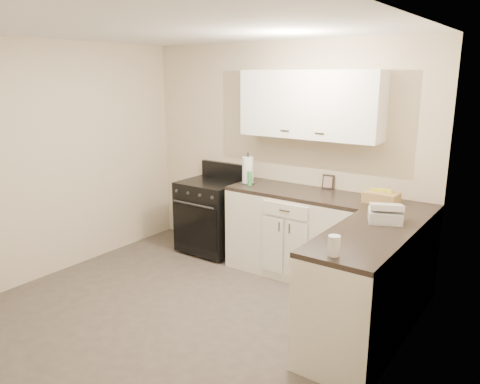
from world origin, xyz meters
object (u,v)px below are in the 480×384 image
Objects in this scene: stove at (211,216)px; wicker_basket at (381,198)px; paper_towel at (248,170)px; countertop_grill at (385,216)px; knife_block at (248,173)px.

stove is 2.71× the size of wicker_basket.
stove is 2.83× the size of paper_towel.
stove is at bearing -180.00° from paper_towel.
wicker_basket is at bearing 2.37° from paper_towel.
stove is 0.83m from paper_towel.
wicker_basket reaches higher than countertop_grill.
knife_block is 0.71× the size of paper_towel.
paper_towel reaches higher than knife_block.
countertop_grill reaches higher than stove.
stove is at bearing 161.84° from knife_block.
paper_towel is at bearing -81.06° from knife_block.
wicker_basket is 0.61m from countertop_grill.
wicker_basket is 1.18× the size of countertop_grill.
stove is 2.40m from countertop_grill.
paper_towel is 1.13× the size of countertop_grill.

